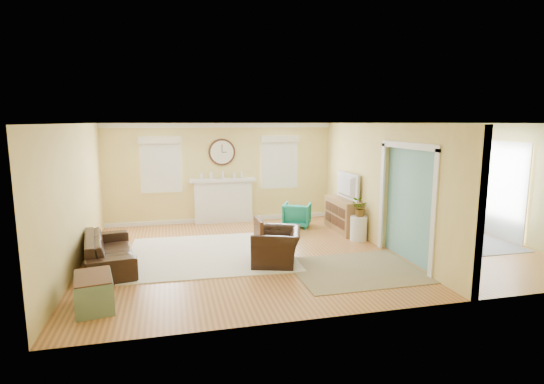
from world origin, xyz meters
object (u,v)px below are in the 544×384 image
object	(u,v)px
green_chair	(297,215)
credenza	(344,215)
sofa	(109,251)
eames_chair	(277,246)
dining_table	(433,223)

from	to	relation	value
green_chair	credenza	bearing A→B (deg)	170.83
sofa	credenza	xyz separation A→B (m)	(5.20, 1.39, 0.10)
eames_chair	green_chair	size ratio (longest dim) A/B	1.50
sofa	green_chair	distance (m)	4.71
sofa	eames_chair	bearing A→B (deg)	-109.62
sofa	eames_chair	xyz separation A→B (m)	(3.03, -0.54, 0.03)
credenza	sofa	bearing A→B (deg)	-164.99
sofa	green_chair	size ratio (longest dim) A/B	3.08
sofa	green_chair	bearing A→B (deg)	-73.21
sofa	green_chair	xyz separation A→B (m)	(4.22, 2.08, 0.00)
credenza	dining_table	world-z (taller)	credenza
green_chair	credenza	distance (m)	1.20
credenza	green_chair	bearing A→B (deg)	144.88
dining_table	green_chair	bearing A→B (deg)	66.62
eames_chair	dining_table	distance (m)	4.14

